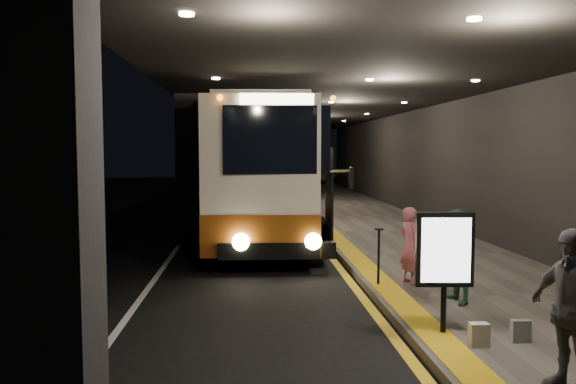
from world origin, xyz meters
name	(u,v)px	position (x,y,z in m)	size (l,w,h in m)	color
ground	(239,270)	(0.00, 0.00, 0.00)	(90.00, 90.00, 0.00)	black
lane_line_white	(185,237)	(-1.80, 5.00, 0.01)	(0.12, 50.00, 0.01)	silver
kerb_stripe_yellow	(315,236)	(2.35, 5.00, 0.01)	(0.18, 50.00, 0.01)	gold
sidewalk	(388,233)	(4.75, 5.00, 0.07)	(4.50, 50.00, 0.15)	#514C44
tactile_strip	(330,231)	(2.85, 5.00, 0.16)	(0.50, 50.00, 0.01)	gold
terminal_wall	(457,143)	(7.00, 5.00, 3.00)	(0.10, 50.00, 6.00)	black
support_columns	(191,169)	(-1.50, 4.00, 2.20)	(0.80, 24.80, 4.40)	black
canopy	(320,92)	(2.50, 5.00, 4.60)	(9.00, 50.00, 0.40)	black
coach_main	(267,176)	(0.84, 5.51, 1.91)	(3.36, 12.90, 3.99)	#F0E2C9
coach_second	(266,167)	(1.13, 15.83, 1.90)	(3.02, 12.68, 3.96)	#F0E2C9
coach_third	(258,162)	(0.94, 28.69, 1.89)	(3.04, 12.58, 3.93)	#F0E2C9
passenger_boarding	(410,245)	(3.39, -2.14, 0.91)	(0.55, 0.36, 1.51)	#BA566B
passenger_waiting_green	(457,257)	(3.76, -3.63, 0.96)	(0.78, 0.48, 1.61)	#427750
passenger_waiting_grey	(570,310)	(3.68, -7.13, 1.04)	(1.05, 0.54, 1.79)	#555359
bag_polka	(520,331)	(3.92, -5.59, 0.30)	(0.25, 0.11, 0.31)	black
bag_plain	(479,335)	(3.28, -5.73, 0.31)	(0.26, 0.15, 0.32)	#BBB7B0
info_sign	(445,252)	(3.00, -5.15, 1.32)	(0.83, 0.17, 1.74)	black
stanchion_post	(379,257)	(2.75, -2.18, 0.70)	(0.05, 0.05, 1.09)	black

